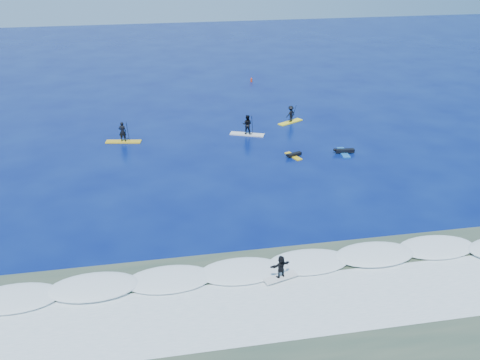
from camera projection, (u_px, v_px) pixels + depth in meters
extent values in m
plane|color=#040E4F|center=(257.00, 193.00, 39.01)|extent=(160.00, 160.00, 0.00)
cube|color=#324535|center=(316.00, 316.00, 26.55)|extent=(90.00, 13.00, 0.01)
cube|color=white|center=(294.00, 270.00, 30.12)|extent=(40.00, 6.00, 0.30)
cube|color=silver|center=(310.00, 303.00, 27.45)|extent=(34.00, 5.00, 0.02)
cube|color=gold|center=(124.00, 142.00, 48.26)|extent=(3.26, 1.35, 0.11)
imported|color=black|center=(123.00, 132.00, 47.85)|extent=(0.73, 0.55, 1.82)
cylinder|color=black|center=(128.00, 132.00, 47.88)|extent=(0.18, 0.73, 2.12)
cube|color=black|center=(129.00, 143.00, 48.30)|extent=(0.13, 0.03, 0.32)
cube|color=silver|center=(247.00, 134.00, 49.98)|extent=(3.26, 1.97, 0.11)
imported|color=black|center=(247.00, 124.00, 49.57)|extent=(1.09, 0.99, 1.84)
cylinder|color=black|center=(252.00, 125.00, 49.50)|extent=(0.33, 0.70, 2.15)
cube|color=black|center=(252.00, 136.00, 49.93)|extent=(0.13, 0.03, 0.32)
cube|color=yellow|center=(290.00, 122.00, 53.16)|extent=(2.80, 1.99, 0.09)
imported|color=black|center=(291.00, 114.00, 52.80)|extent=(1.21, 1.04, 1.62)
cylinder|color=black|center=(294.00, 114.00, 53.07)|extent=(0.35, 0.59, 1.89)
cube|color=black|center=(293.00, 122.00, 53.44)|extent=(0.11, 0.03, 0.28)
cube|color=gold|center=(293.00, 156.00, 45.15)|extent=(1.12, 1.98, 0.09)
cube|color=black|center=(294.00, 154.00, 45.12)|extent=(1.36, 0.77, 0.22)
sphere|color=black|center=(287.00, 155.00, 44.75)|extent=(0.22, 0.22, 0.22)
cube|color=#165BA9|center=(344.00, 153.00, 45.87)|extent=(0.85, 2.39, 0.11)
cube|color=black|center=(345.00, 150.00, 45.80)|extent=(1.65, 0.58, 0.27)
sphere|color=black|center=(335.00, 150.00, 45.68)|extent=(0.27, 0.27, 0.27)
cube|color=silver|center=(280.00, 277.00, 29.17)|extent=(2.01, 1.07, 0.10)
imported|color=black|center=(281.00, 266.00, 28.87)|extent=(1.27, 0.72, 1.30)
cylinder|color=red|center=(251.00, 80.00, 67.25)|extent=(0.26, 0.26, 0.42)
cone|color=red|center=(251.00, 78.00, 67.11)|extent=(0.19, 0.19, 0.20)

